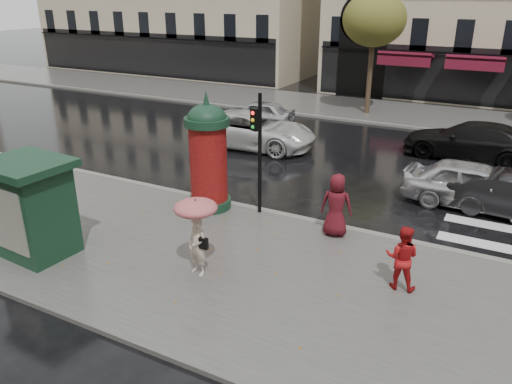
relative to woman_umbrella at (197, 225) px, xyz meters
The scene contains 16 objects.
ground 1.97m from the woman_umbrella, 61.20° to the left, with size 160.00×160.00×0.00m, color black.
near_sidewalk 1.67m from the woman_umbrella, 46.31° to the left, with size 90.00×7.00×0.12m, color #474744.
far_sidewalk 20.24m from the woman_umbrella, 88.16° to the left, with size 90.00×6.00×0.12m, color #474744.
near_kerb 4.44m from the woman_umbrella, 81.19° to the left, with size 90.00×0.25×0.14m, color slate.
far_kerb 17.24m from the woman_umbrella, 87.84° to the left, with size 90.00×0.25×0.14m, color slate.
tree_far_left 19.58m from the woman_umbrella, 94.04° to the left, with size 3.40×3.40×6.64m.
woman_umbrella is the anchor object (origin of this frame).
woman_red 4.84m from the woman_umbrella, 20.37° to the left, with size 0.76×0.60×1.57m, color #B11518.
man_burgundy 4.25m from the woman_umbrella, 57.85° to the left, with size 0.89×0.58×1.82m, color #551119.
morris_column 4.11m from the woman_umbrella, 118.91° to the left, with size 1.40×1.40×3.76m.
traffic_light 4.04m from the woman_umbrella, 95.80° to the left, with size 0.27×0.37×3.75m.
newsstand 4.49m from the woman_umbrella, 165.85° to the right, with size 2.25×1.94×2.56m.
car_silver 9.56m from the woman_umbrella, 54.98° to the left, with size 1.80×4.48×1.53m, color silver.
car_white 11.26m from the woman_umbrella, 111.42° to the left, with size 2.63×5.71×1.59m, color silver.
car_black 14.10m from the woman_umbrella, 70.24° to the left, with size 2.18×5.37×1.56m, color black.
car_far_silver 15.23m from the woman_umbrella, 112.19° to the left, with size 1.57×3.90×1.33m, color silver.
Camera 1 is at (5.59, -9.96, 6.57)m, focal length 35.00 mm.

